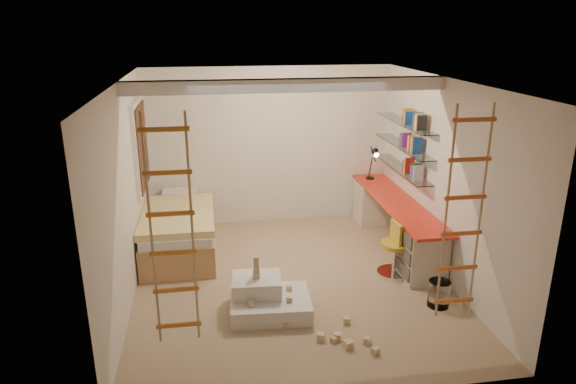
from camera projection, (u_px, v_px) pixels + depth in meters
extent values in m
plane|color=#9F8666|center=(292.00, 282.00, 6.76)|extent=(4.50, 4.50, 0.00)
cube|color=white|center=(288.00, 85.00, 6.25)|extent=(4.00, 0.18, 0.16)
cube|color=white|center=(140.00, 147.00, 7.38)|extent=(0.06, 1.15, 1.35)
cube|color=#4C2D1E|center=(143.00, 147.00, 7.39)|extent=(0.02, 1.00, 1.20)
cylinder|color=white|center=(439.00, 294.00, 6.14)|extent=(0.26, 0.26, 0.33)
cube|color=red|center=(397.00, 202.00, 7.57)|extent=(0.55, 2.80, 0.04)
cube|color=beige|center=(372.00, 201.00, 8.72)|extent=(0.52, 0.55, 0.71)
cube|color=beige|center=(422.00, 254.00, 6.75)|extent=(0.52, 0.55, 0.71)
cube|color=#4C4742|center=(404.00, 237.00, 6.63)|extent=(0.02, 0.50, 0.18)
cube|color=#4C4742|center=(403.00, 253.00, 6.70)|extent=(0.02, 0.50, 0.18)
cube|color=#4C4742|center=(402.00, 268.00, 6.77)|extent=(0.02, 0.50, 0.18)
cube|color=white|center=(401.00, 169.00, 7.74)|extent=(0.25, 1.80, 0.01)
cube|color=white|center=(403.00, 146.00, 7.63)|extent=(0.25, 1.80, 0.01)
cube|color=white|center=(405.00, 123.00, 7.52)|extent=(0.25, 1.80, 0.01)
cube|color=#AD7F51|center=(180.00, 237.00, 7.62)|extent=(1.00, 2.00, 0.45)
cube|color=white|center=(179.00, 219.00, 7.53)|extent=(0.95, 1.95, 0.12)
cube|color=gold|center=(178.00, 215.00, 7.35)|extent=(1.02, 1.60, 0.10)
cube|color=white|center=(180.00, 194.00, 8.24)|extent=(0.55, 0.35, 0.12)
cylinder|color=black|center=(370.00, 178.00, 8.63)|extent=(0.14, 0.14, 0.02)
cylinder|color=black|center=(371.00, 167.00, 8.57)|extent=(0.02, 0.15, 0.36)
cylinder|color=black|center=(373.00, 154.00, 8.40)|extent=(0.02, 0.27, 0.20)
cone|color=black|center=(376.00, 153.00, 8.27)|extent=(0.12, 0.14, 0.15)
cylinder|color=#FFEABF|center=(376.00, 155.00, 8.24)|extent=(0.08, 0.04, 0.08)
cylinder|color=gold|center=(395.00, 245.00, 6.82)|extent=(0.42, 0.42, 0.06)
cube|color=gold|center=(396.00, 232.00, 6.78)|extent=(0.06, 0.30, 0.28)
cylinder|color=silver|center=(394.00, 258.00, 6.89)|extent=(0.05, 0.05, 0.39)
cylinder|color=silver|center=(393.00, 273.00, 6.95)|extent=(0.47, 0.47, 0.05)
cube|color=silver|center=(270.00, 304.00, 6.02)|extent=(0.97, 0.78, 0.21)
cube|color=silver|center=(257.00, 285.00, 6.04)|extent=(0.60, 0.50, 0.21)
cube|color=#CCB284|center=(256.00, 274.00, 6.00)|extent=(0.09, 0.09, 0.08)
cube|color=#CCB284|center=(256.00, 268.00, 5.97)|extent=(0.07, 0.07, 0.07)
cube|color=#CCB284|center=(256.00, 261.00, 5.94)|extent=(0.06, 0.06, 0.12)
cube|color=#CCB284|center=(289.00, 299.00, 5.88)|extent=(0.06, 0.06, 0.06)
cube|color=#CCB284|center=(289.00, 288.00, 6.13)|extent=(0.06, 0.06, 0.06)
cube|color=#CCB284|center=(251.00, 304.00, 5.78)|extent=(0.06, 0.06, 0.06)
cube|color=#CCB284|center=(333.00, 339.00, 5.48)|extent=(0.07, 0.07, 0.07)
cube|color=#CCB284|center=(286.00, 325.00, 5.73)|extent=(0.07, 0.07, 0.07)
cube|color=#CCB284|center=(348.00, 345.00, 5.38)|extent=(0.07, 0.07, 0.07)
cube|color=#CCB284|center=(346.00, 320.00, 5.82)|extent=(0.07, 0.07, 0.07)
cube|color=#CCB284|center=(375.00, 351.00, 5.28)|extent=(0.07, 0.07, 0.07)
cube|color=#CCB284|center=(337.00, 336.00, 5.53)|extent=(0.07, 0.07, 0.07)
cube|color=#CCB284|center=(321.00, 337.00, 5.52)|extent=(0.07, 0.07, 0.07)
cube|color=#CCB284|center=(367.00, 340.00, 5.46)|extent=(0.07, 0.07, 0.07)
cube|color=white|center=(402.00, 161.00, 7.70)|extent=(0.14, 0.52, 0.22)
cube|color=#8C1E7F|center=(404.00, 138.00, 7.59)|extent=(0.14, 0.70, 0.22)
cube|color=#1E722D|center=(405.00, 115.00, 7.48)|extent=(0.14, 0.64, 0.22)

